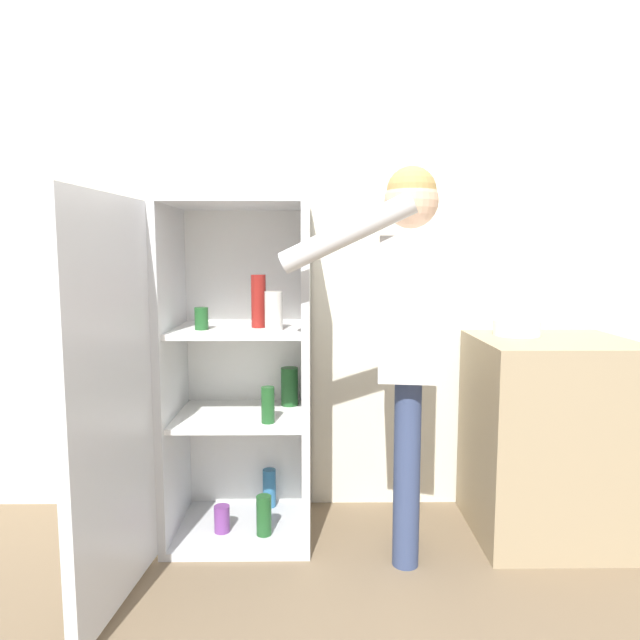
{
  "coord_description": "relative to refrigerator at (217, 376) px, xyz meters",
  "views": [
    {
      "loc": [
        0.01,
        -1.96,
        1.33
      ],
      "look_at": [
        0.03,
        0.65,
        1.02
      ],
      "focal_mm": 32.0,
      "sensor_mm": 36.0,
      "label": 1
    }
  ],
  "objects": [
    {
      "name": "person",
      "position": [
        0.83,
        -0.12,
        0.29
      ],
      "size": [
        0.7,
        0.58,
        1.68
      ],
      "color": "#384770",
      "rests_on": "ground_plane"
    },
    {
      "name": "ground_plane",
      "position": [
        0.43,
        -0.55,
        -0.78
      ],
      "size": [
        12.0,
        12.0,
        0.0
      ],
      "primitive_type": "plane",
      "color": "#7A664C"
    },
    {
      "name": "counter",
      "position": [
        1.54,
        0.06,
        -0.31
      ],
      "size": [
        0.69,
        0.63,
        0.93
      ],
      "color": "tan",
      "rests_on": "ground_plane"
    },
    {
      "name": "wall_back",
      "position": [
        0.43,
        0.43,
        0.5
      ],
      "size": [
        7.0,
        0.06,
        2.55
      ],
      "color": "silver",
      "rests_on": "ground_plane"
    },
    {
      "name": "refrigerator",
      "position": [
        0.0,
        0.0,
        0.0
      ],
      "size": [
        0.77,
        1.22,
        1.57
      ],
      "color": "silver",
      "rests_on": "ground_plane"
    },
    {
      "name": "bowl",
      "position": [
        1.41,
        0.19,
        0.19
      ],
      "size": [
        0.22,
        0.22,
        0.07
      ],
      "color": "white",
      "rests_on": "counter"
    }
  ]
}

